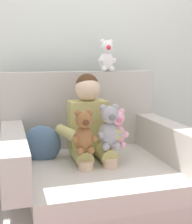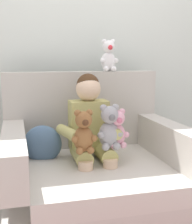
{
  "view_description": "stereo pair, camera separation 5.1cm",
  "coord_description": "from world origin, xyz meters",
  "views": [
    {
      "loc": [
        -0.54,
        -1.89,
        1.16
      ],
      "look_at": [
        -0.01,
        -0.05,
        0.83
      ],
      "focal_mm": 49.91,
      "sensor_mm": 36.0,
      "label": 1
    },
    {
      "loc": [
        -0.49,
        -1.9,
        1.16
      ],
      "look_at": [
        -0.01,
        -0.05,
        0.83
      ],
      "focal_mm": 49.91,
      "sensor_mm": 36.0,
      "label": 2
    }
  ],
  "objects": [
    {
      "name": "seated_child",
      "position": [
        -0.01,
        0.09,
        0.69
      ],
      "size": [
        0.45,
        0.39,
        0.82
      ],
      "rotation": [
        0.0,
        0.0,
        -0.13
      ],
      "color": "tan",
      "rests_on": "armchair"
    },
    {
      "name": "plush_grey",
      "position": [
        0.08,
        -0.05,
        0.72
      ],
      "size": [
        0.17,
        0.14,
        0.29
      ],
      "rotation": [
        0.0,
        0.0,
        0.39
      ],
      "color": "#9E9EA3",
      "rests_on": "armchair"
    },
    {
      "name": "plush_brown",
      "position": [
        -0.1,
        -0.09,
        0.71
      ],
      "size": [
        0.16,
        0.13,
        0.27
      ],
      "rotation": [
        0.0,
        0.0,
        -0.19
      ],
      "color": "brown",
      "rests_on": "armchair"
    },
    {
      "name": "back_wall",
      "position": [
        0.0,
        0.72,
        1.3
      ],
      "size": [
        6.0,
        0.1,
        2.6
      ],
      "primitive_type": "cube",
      "color": "silver",
      "rests_on": "ground"
    },
    {
      "name": "plush_pink",
      "position": [
        0.13,
        -0.03,
        0.71
      ],
      "size": [
        0.15,
        0.12,
        0.25
      ],
      "rotation": [
        0.0,
        0.0,
        0.06
      ],
      "color": "#EAA8BC",
      "rests_on": "armchair"
    },
    {
      "name": "plush_white_on_backrest",
      "position": [
        0.21,
        0.43,
        1.17
      ],
      "size": [
        0.15,
        0.12,
        0.25
      ],
      "rotation": [
        0.0,
        0.0,
        0.21
      ],
      "color": "white",
      "rests_on": "armchair"
    },
    {
      "name": "throw_pillow",
      "position": [
        -0.33,
        0.19,
        0.58
      ],
      "size": [
        0.28,
        0.16,
        0.26
      ],
      "primitive_type": "ellipsoid",
      "rotation": [
        0.0,
        0.0,
        -0.16
      ],
      "color": "slate",
      "rests_on": "armchair"
    },
    {
      "name": "armchair",
      "position": [
        0.0,
        0.05,
        0.33
      ],
      "size": [
        1.17,
        1.02,
        1.06
      ],
      "color": "#BCB7AD",
      "rests_on": "ground"
    }
  ]
}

